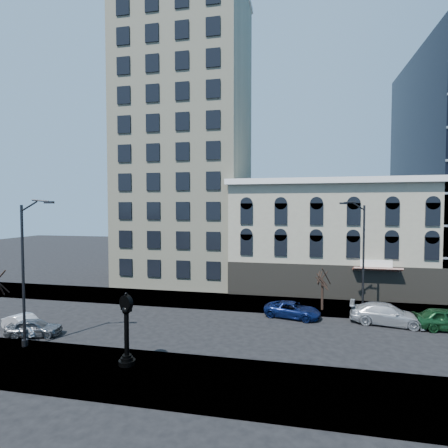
% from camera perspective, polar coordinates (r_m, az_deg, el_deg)
% --- Properties ---
extents(ground, '(160.00, 160.00, 0.00)m').
position_cam_1_polar(ground, '(28.69, -5.78, -16.50)').
color(ground, black).
rests_on(ground, ground).
extents(sidewalk_far, '(160.00, 6.00, 0.12)m').
position_cam_1_polar(sidewalk_far, '(36.05, -1.87, -12.39)').
color(sidewalk_far, gray).
rests_on(sidewalk_far, ground).
extents(sidewalk_near, '(160.00, 6.00, 0.12)m').
position_cam_1_polar(sidewalk_near, '(21.73, -12.67, -22.85)').
color(sidewalk_near, gray).
rests_on(sidewalk_near, ground).
extents(cream_tower, '(15.90, 15.40, 42.50)m').
position_cam_1_polar(cream_tower, '(48.01, -6.08, 14.52)').
color(cream_tower, beige).
rests_on(cream_tower, ground).
extents(victorian_row, '(22.60, 11.19, 12.50)m').
position_cam_1_polar(victorian_row, '(42.05, 16.88, -2.14)').
color(victorian_row, '#A09B84').
rests_on(victorian_row, ground).
extents(street_clock, '(0.98, 0.98, 4.32)m').
position_cam_1_polar(street_clock, '(22.31, -15.62, -16.62)').
color(street_clock, black).
rests_on(street_clock, sidewalk_near).
extents(street_lamp_near, '(2.59, 0.66, 10.03)m').
position_cam_1_polar(street_lamp_near, '(26.31, -28.76, -1.41)').
color(street_lamp_near, black).
rests_on(street_lamp_near, sidewalk_near).
extents(street_lamp_far, '(2.52, 1.09, 10.07)m').
position_cam_1_polar(street_lamp_far, '(32.06, 20.74, -0.55)').
color(street_lamp_far, black).
rests_on(street_lamp_far, sidewalk_far).
extents(bare_tree_far, '(2.49, 2.49, 4.28)m').
position_cam_1_polar(bare_tree_far, '(33.30, 15.79, -7.96)').
color(bare_tree_far, black).
rests_on(bare_tree_far, sidewalk_far).
extents(car_near_a, '(4.05, 2.50, 1.29)m').
position_cam_1_polar(car_near_a, '(30.05, -28.57, -14.63)').
color(car_near_a, '#595B60').
rests_on(car_near_a, ground).
extents(car_near_b, '(4.20, 2.59, 1.31)m').
position_cam_1_polar(car_near_b, '(31.19, -29.78, -14.00)').
color(car_near_b, silver).
rests_on(car_near_b, ground).
extents(car_far_a, '(5.14, 3.28, 1.32)m').
position_cam_1_polar(car_far_a, '(31.38, 11.13, -13.59)').
color(car_far_a, '#0C194C').
rests_on(car_far_a, ground).
extents(car_far_b, '(5.99, 3.22, 1.65)m').
position_cam_1_polar(car_far_b, '(31.93, 25.08, -13.19)').
color(car_far_b, '#A5A8AD').
rests_on(car_far_b, ground).
extents(car_far_c, '(4.95, 2.02, 1.68)m').
position_cam_1_polar(car_far_c, '(32.66, 32.75, -12.98)').
color(car_far_c, '#143F1E').
rests_on(car_far_c, ground).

